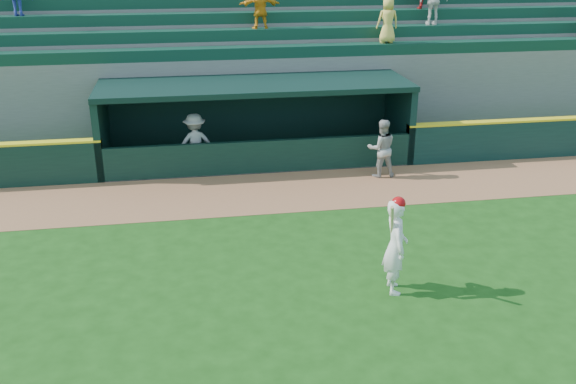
% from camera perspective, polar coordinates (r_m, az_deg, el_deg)
% --- Properties ---
extents(ground, '(120.00, 120.00, 0.00)m').
position_cam_1_polar(ground, '(13.24, 1.14, -7.77)').
color(ground, '#174411').
rests_on(ground, ground).
extents(warning_track, '(40.00, 3.00, 0.01)m').
position_cam_1_polar(warning_track, '(17.62, -1.75, -0.02)').
color(warning_track, '#945F3B').
rests_on(warning_track, ground).
extents(dugout_player_front, '(0.86, 0.68, 1.71)m').
position_cam_1_polar(dugout_player_front, '(18.74, 8.31, 3.86)').
color(dugout_player_front, '#9D9D98').
rests_on(dugout_player_front, ground).
extents(dugout_player_inside, '(1.22, 0.81, 1.76)m').
position_cam_1_polar(dugout_player_inside, '(19.16, -8.25, 4.34)').
color(dugout_player_inside, '#A3A29E').
rests_on(dugout_player_inside, ground).
extents(dugout, '(9.40, 2.80, 2.46)m').
position_cam_1_polar(dugout, '(20.13, -3.00, 6.79)').
color(dugout, slate).
rests_on(dugout, ground).
extents(stands, '(34.50, 6.29, 7.52)m').
position_cam_1_polar(stands, '(24.34, -4.27, 11.87)').
color(stands, slate).
rests_on(stands, ground).
extents(batter_at_plate, '(0.57, 0.84, 2.01)m').
position_cam_1_polar(batter_at_plate, '(12.58, 9.54, -4.65)').
color(batter_at_plate, white).
rests_on(batter_at_plate, ground).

